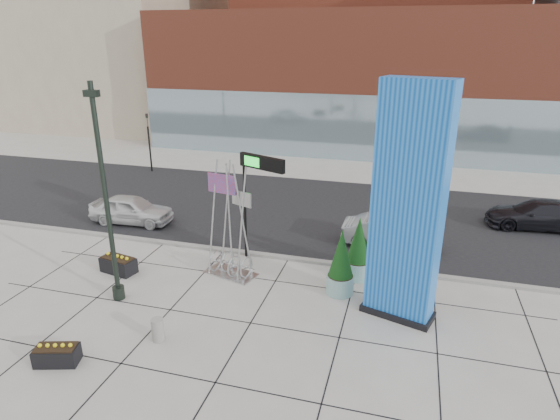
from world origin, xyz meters
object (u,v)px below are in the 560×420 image
(concrete_bollard, at_px, (158,330))
(blue_pylon, at_px, (407,211))
(car_silver_mid, at_px, (389,232))
(car_white_west, at_px, (131,210))
(overhead_street_sign, at_px, (262,169))
(lamp_post, at_px, (109,218))
(public_art_sculpture, at_px, (231,246))

(concrete_bollard, bearing_deg, blue_pylon, 26.23)
(concrete_bollard, xyz_separation_m, car_silver_mid, (6.57, 9.19, 0.31))
(blue_pylon, height_order, car_white_west, blue_pylon)
(blue_pylon, bearing_deg, car_silver_mid, 114.03)
(overhead_street_sign, bearing_deg, car_white_west, -172.48)
(blue_pylon, bearing_deg, concrete_bollard, -136.36)
(blue_pylon, distance_m, overhead_street_sign, 6.48)
(concrete_bollard, bearing_deg, overhead_street_sign, 77.54)
(lamp_post, distance_m, car_white_west, 8.02)
(lamp_post, bearing_deg, public_art_sculpture, 40.96)
(lamp_post, height_order, concrete_bollard, lamp_post)
(lamp_post, bearing_deg, blue_pylon, 9.61)
(public_art_sculpture, bearing_deg, blue_pylon, 5.74)
(public_art_sculpture, bearing_deg, lamp_post, -123.08)
(public_art_sculpture, bearing_deg, overhead_street_sign, 80.90)
(blue_pylon, relative_size, overhead_street_sign, 1.71)
(lamp_post, relative_size, concrete_bollard, 10.15)
(concrete_bollard, relative_size, overhead_street_sign, 0.16)
(blue_pylon, bearing_deg, overhead_street_sign, 170.69)
(overhead_street_sign, relative_size, car_silver_mid, 1.11)
(public_art_sculpture, xyz_separation_m, overhead_street_sign, (0.81, 1.72, 2.76))
(concrete_bollard, bearing_deg, public_art_sculpture, 82.52)
(car_white_west, bearing_deg, concrete_bollard, -146.87)
(blue_pylon, relative_size, lamp_post, 1.02)
(car_white_west, distance_m, car_silver_mid, 12.91)
(lamp_post, bearing_deg, concrete_bollard, -35.07)
(blue_pylon, xyz_separation_m, overhead_street_sign, (-5.79, 2.91, 0.16))
(public_art_sculpture, bearing_deg, car_white_west, 167.06)
(lamp_post, bearing_deg, car_white_west, 118.58)
(lamp_post, relative_size, car_silver_mid, 1.85)
(car_white_west, height_order, car_silver_mid, car_white_west)
(car_silver_mid, bearing_deg, blue_pylon, -172.96)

